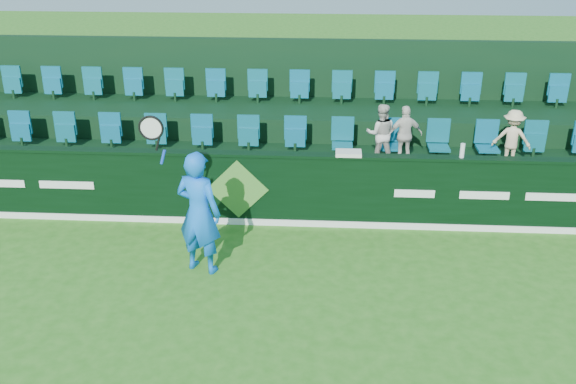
# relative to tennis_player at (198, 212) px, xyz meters

# --- Properties ---
(ground) EXTENTS (60.00, 60.00, 0.00)m
(ground) POSITION_rel_tennis_player_xyz_m (0.38, -2.30, -1.00)
(ground) COLOR #286B19
(ground) RESTS_ON ground
(sponsor_hoarding) EXTENTS (16.00, 0.25, 1.35)m
(sponsor_hoarding) POSITION_rel_tennis_player_xyz_m (0.38, 1.70, -0.33)
(sponsor_hoarding) COLOR black
(sponsor_hoarding) RESTS_ON ground
(stand_tier_front) EXTENTS (16.00, 2.00, 0.80)m
(stand_tier_front) POSITION_rel_tennis_player_xyz_m (0.38, 2.80, -0.60)
(stand_tier_front) COLOR black
(stand_tier_front) RESTS_ON ground
(stand_tier_back) EXTENTS (16.00, 1.80, 1.30)m
(stand_tier_back) POSITION_rel_tennis_player_xyz_m (0.38, 4.70, -0.35)
(stand_tier_back) COLOR black
(stand_tier_back) RESTS_ON ground
(stand_rear) EXTENTS (16.00, 4.10, 2.60)m
(stand_rear) POSITION_rel_tennis_player_xyz_m (0.38, 5.15, 0.22)
(stand_rear) COLOR black
(stand_rear) RESTS_ON ground
(seat_row_front) EXTENTS (13.50, 0.50, 0.60)m
(seat_row_front) POSITION_rel_tennis_player_xyz_m (0.38, 3.20, 0.10)
(seat_row_front) COLOR #0C5E7B
(seat_row_front) RESTS_ON stand_tier_front
(seat_row_back) EXTENTS (13.50, 0.50, 0.60)m
(seat_row_back) POSITION_rel_tennis_player_xyz_m (0.38, 5.00, 0.60)
(seat_row_back) COLOR #0C5E7B
(seat_row_back) RESTS_ON stand_tier_back
(tennis_player) EXTENTS (1.25, 0.68, 2.60)m
(tennis_player) POSITION_rel_tennis_player_xyz_m (0.00, 0.00, 0.00)
(tennis_player) COLOR blue
(tennis_player) RESTS_ON ground
(spectator_left) EXTENTS (0.56, 0.44, 1.15)m
(spectator_left) POSITION_rel_tennis_player_xyz_m (2.94, 2.82, 0.37)
(spectator_left) COLOR beige
(spectator_left) RESTS_ON stand_tier_front
(spectator_middle) EXTENTS (0.70, 0.39, 1.12)m
(spectator_middle) POSITION_rel_tennis_player_xyz_m (3.40, 2.82, 0.36)
(spectator_middle) COLOR silver
(spectator_middle) RESTS_ON stand_tier_front
(spectator_right) EXTENTS (0.78, 0.57, 1.08)m
(spectator_right) POSITION_rel_tennis_player_xyz_m (5.38, 2.82, 0.34)
(spectator_right) COLOR beige
(spectator_right) RESTS_ON stand_tier_front
(towel) EXTENTS (0.45, 0.29, 0.07)m
(towel) POSITION_rel_tennis_player_xyz_m (2.31, 1.70, 0.38)
(towel) COLOR silver
(towel) RESTS_ON sponsor_hoarding
(drinks_bottle) EXTENTS (0.08, 0.08, 0.25)m
(drinks_bottle) POSITION_rel_tennis_player_xyz_m (4.24, 1.70, 0.47)
(drinks_bottle) COLOR white
(drinks_bottle) RESTS_ON sponsor_hoarding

